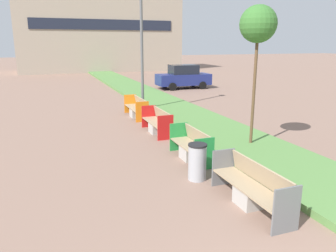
{
  "coord_description": "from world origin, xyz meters",
  "views": [
    {
      "loc": [
        -3.13,
        -1.84,
        3.52
      ],
      "look_at": [
        0.9,
        8.9,
        0.6
      ],
      "focal_mm": 35.0,
      "sensor_mm": 36.0,
      "label": 1
    }
  ],
  "objects_px": {
    "bench_orange_frame": "(137,109)",
    "parked_car_distant": "(183,77)",
    "bench_green_frame": "(191,148)",
    "litter_bin": "(197,162)",
    "sapling_tree_near": "(258,26)",
    "bench_red_frame": "(157,124)",
    "street_lamp_post": "(141,27)",
    "bench_grey_frame": "(251,189)"
  },
  "relations": [
    {
      "from": "bench_red_frame",
      "to": "street_lamp_post",
      "type": "bearing_deg",
      "value": 81.63
    },
    {
      "from": "bench_orange_frame",
      "to": "litter_bin",
      "type": "relative_size",
      "value": 2.33
    },
    {
      "from": "bench_green_frame",
      "to": "street_lamp_post",
      "type": "xyz_separation_m",
      "value": [
        0.61,
        7.43,
        3.91
      ]
    },
    {
      "from": "bench_grey_frame",
      "to": "street_lamp_post",
      "type": "height_order",
      "value": "street_lamp_post"
    },
    {
      "from": "sapling_tree_near",
      "to": "bench_orange_frame",
      "type": "bearing_deg",
      "value": 111.5
    },
    {
      "from": "street_lamp_post",
      "to": "sapling_tree_near",
      "type": "distance_m",
      "value": 7.32
    },
    {
      "from": "sapling_tree_near",
      "to": "bench_red_frame",
      "type": "bearing_deg",
      "value": 129.29
    },
    {
      "from": "bench_red_frame",
      "to": "sapling_tree_near",
      "type": "height_order",
      "value": "sapling_tree_near"
    },
    {
      "from": "litter_bin",
      "to": "bench_green_frame",
      "type": "bearing_deg",
      "value": 71.21
    },
    {
      "from": "bench_red_frame",
      "to": "parked_car_distant",
      "type": "xyz_separation_m",
      "value": [
        6.2,
        11.89,
        0.54
      ]
    },
    {
      "from": "bench_orange_frame",
      "to": "litter_bin",
      "type": "height_order",
      "value": "litter_bin"
    },
    {
      "from": "bench_green_frame",
      "to": "street_lamp_post",
      "type": "relative_size",
      "value": 0.25
    },
    {
      "from": "bench_orange_frame",
      "to": "sapling_tree_near",
      "type": "height_order",
      "value": "sapling_tree_near"
    },
    {
      "from": "bench_red_frame",
      "to": "litter_bin",
      "type": "xyz_separation_m",
      "value": [
        -0.51,
        -4.75,
        0.12
      ]
    },
    {
      "from": "bench_red_frame",
      "to": "bench_orange_frame",
      "type": "height_order",
      "value": "same"
    },
    {
      "from": "litter_bin",
      "to": "sapling_tree_near",
      "type": "height_order",
      "value": "sapling_tree_near"
    },
    {
      "from": "sapling_tree_near",
      "to": "parked_car_distant",
      "type": "height_order",
      "value": "sapling_tree_near"
    },
    {
      "from": "street_lamp_post",
      "to": "sapling_tree_near",
      "type": "xyz_separation_m",
      "value": [
        1.79,
        -7.09,
        -0.22
      ]
    },
    {
      "from": "street_lamp_post",
      "to": "parked_car_distant",
      "type": "xyz_separation_m",
      "value": [
        5.59,
        7.73,
        -3.36
      ]
    },
    {
      "from": "bench_red_frame",
      "to": "street_lamp_post",
      "type": "distance_m",
      "value": 5.73
    },
    {
      "from": "bench_red_frame",
      "to": "parked_car_distant",
      "type": "bearing_deg",
      "value": 62.44
    },
    {
      "from": "bench_grey_frame",
      "to": "bench_green_frame",
      "type": "xyz_separation_m",
      "value": [
        -0.01,
        3.2,
        -0.01
      ]
    },
    {
      "from": "bench_red_frame",
      "to": "bench_green_frame",
      "type": "bearing_deg",
      "value": -90.04
    },
    {
      "from": "bench_green_frame",
      "to": "litter_bin",
      "type": "xyz_separation_m",
      "value": [
        -0.51,
        -1.48,
        0.13
      ]
    },
    {
      "from": "bench_green_frame",
      "to": "litter_bin",
      "type": "relative_size",
      "value": 1.98
    },
    {
      "from": "bench_orange_frame",
      "to": "parked_car_distant",
      "type": "xyz_separation_m",
      "value": [
        6.2,
        8.73,
        0.54
      ]
    },
    {
      "from": "bench_green_frame",
      "to": "bench_red_frame",
      "type": "xyz_separation_m",
      "value": [
        0.0,
        3.27,
        0.01
      ]
    },
    {
      "from": "litter_bin",
      "to": "bench_orange_frame",
      "type": "bearing_deg",
      "value": 86.32
    },
    {
      "from": "bench_green_frame",
      "to": "sapling_tree_near",
      "type": "height_order",
      "value": "sapling_tree_near"
    },
    {
      "from": "bench_red_frame",
      "to": "sapling_tree_near",
      "type": "distance_m",
      "value": 5.29
    },
    {
      "from": "parked_car_distant",
      "to": "sapling_tree_near",
      "type": "bearing_deg",
      "value": -102.67
    },
    {
      "from": "parked_car_distant",
      "to": "bench_orange_frame",
      "type": "bearing_deg",
      "value": -123.67
    },
    {
      "from": "bench_orange_frame",
      "to": "parked_car_distant",
      "type": "height_order",
      "value": "parked_car_distant"
    },
    {
      "from": "sapling_tree_near",
      "to": "parked_car_distant",
      "type": "distance_m",
      "value": 15.62
    },
    {
      "from": "bench_orange_frame",
      "to": "street_lamp_post",
      "type": "relative_size",
      "value": 0.29
    },
    {
      "from": "bench_grey_frame",
      "to": "parked_car_distant",
      "type": "bearing_deg",
      "value": 71.33
    },
    {
      "from": "bench_red_frame",
      "to": "bench_orange_frame",
      "type": "distance_m",
      "value": 3.16
    },
    {
      "from": "litter_bin",
      "to": "street_lamp_post",
      "type": "distance_m",
      "value": 9.74
    },
    {
      "from": "bench_red_frame",
      "to": "bench_orange_frame",
      "type": "relative_size",
      "value": 0.93
    },
    {
      "from": "parked_car_distant",
      "to": "litter_bin",
      "type": "bearing_deg",
      "value": -110.25
    },
    {
      "from": "sapling_tree_near",
      "to": "bench_green_frame",
      "type": "bearing_deg",
      "value": -172.14
    },
    {
      "from": "street_lamp_post",
      "to": "parked_car_distant",
      "type": "distance_m",
      "value": 10.11
    }
  ]
}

